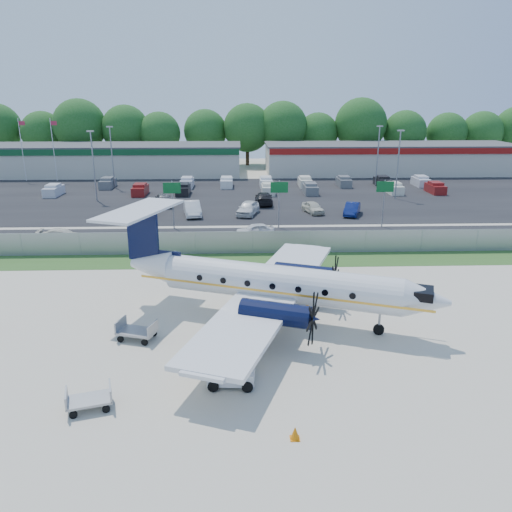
{
  "coord_description": "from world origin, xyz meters",
  "views": [
    {
      "loc": [
        -1.21,
        -27.98,
        13.17
      ],
      "look_at": [
        0.0,
        6.0,
        2.3
      ],
      "focal_mm": 35.0,
      "sensor_mm": 36.0,
      "label": 1
    }
  ],
  "objects_px": {
    "pushback_tug": "(234,373)",
    "baggage_cart_far": "(89,399)",
    "aircraft": "(273,282)",
    "baggage_cart_near": "(137,331)"
  },
  "relations": [
    {
      "from": "aircraft",
      "to": "baggage_cart_far",
      "type": "height_order",
      "value": "aircraft"
    },
    {
      "from": "baggage_cart_far",
      "to": "pushback_tug",
      "type": "bearing_deg",
      "value": 15.74
    },
    {
      "from": "baggage_cart_near",
      "to": "baggage_cart_far",
      "type": "xyz_separation_m",
      "value": [
        -0.83,
        -6.6,
        -0.04
      ]
    },
    {
      "from": "baggage_cart_near",
      "to": "baggage_cart_far",
      "type": "height_order",
      "value": "baggage_cart_near"
    },
    {
      "from": "baggage_cart_far",
      "to": "aircraft",
      "type": "bearing_deg",
      "value": 45.75
    },
    {
      "from": "pushback_tug",
      "to": "baggage_cart_far",
      "type": "distance_m",
      "value": 6.6
    },
    {
      "from": "pushback_tug",
      "to": "baggage_cart_far",
      "type": "xyz_separation_m",
      "value": [
        -6.35,
        -1.79,
        -0.1
      ]
    },
    {
      "from": "aircraft",
      "to": "pushback_tug",
      "type": "xyz_separation_m",
      "value": [
        -2.35,
        -7.14,
        -1.89
      ]
    },
    {
      "from": "aircraft",
      "to": "pushback_tug",
      "type": "bearing_deg",
      "value": -108.24
    },
    {
      "from": "pushback_tug",
      "to": "baggage_cart_near",
      "type": "bearing_deg",
      "value": 138.87
    }
  ]
}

